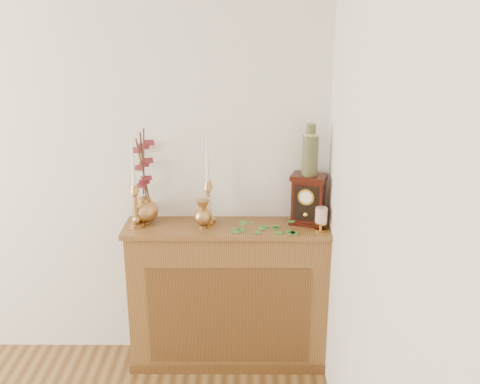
{
  "coord_description": "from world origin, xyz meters",
  "views": [
    {
      "loc": [
        1.49,
        -1.0,
        2.18
      ],
      "look_at": [
        1.47,
        2.05,
        1.16
      ],
      "focal_mm": 42.0,
      "sensor_mm": 36.0,
      "label": 1
    }
  ],
  "objects_px": {
    "candlestick_left": "(135,199)",
    "ginger_jar": "(145,179)",
    "candlestick_center": "(208,195)",
    "mantel_clock": "(308,200)",
    "bud_vase": "(203,215)",
    "ceramic_vase": "(310,152)"
  },
  "relations": [
    {
      "from": "candlestick_left",
      "to": "candlestick_center",
      "type": "height_order",
      "value": "candlestick_left"
    },
    {
      "from": "mantel_clock",
      "to": "ginger_jar",
      "type": "bearing_deg",
      "value": -164.77
    },
    {
      "from": "candlestick_center",
      "to": "bud_vase",
      "type": "bearing_deg",
      "value": -105.44
    },
    {
      "from": "candlestick_center",
      "to": "ginger_jar",
      "type": "height_order",
      "value": "ginger_jar"
    },
    {
      "from": "ceramic_vase",
      "to": "candlestick_center",
      "type": "bearing_deg",
      "value": 178.79
    },
    {
      "from": "ginger_jar",
      "to": "candlestick_center",
      "type": "bearing_deg",
      "value": -5.29
    },
    {
      "from": "ginger_jar",
      "to": "mantel_clock",
      "type": "distance_m",
      "value": 0.98
    },
    {
      "from": "candlestick_center",
      "to": "ginger_jar",
      "type": "bearing_deg",
      "value": 174.71
    },
    {
      "from": "candlestick_center",
      "to": "mantel_clock",
      "type": "distance_m",
      "value": 0.6
    },
    {
      "from": "ginger_jar",
      "to": "ceramic_vase",
      "type": "distance_m",
      "value": 0.99
    },
    {
      "from": "mantel_clock",
      "to": "bud_vase",
      "type": "bearing_deg",
      "value": -154.63
    },
    {
      "from": "bud_vase",
      "to": "mantel_clock",
      "type": "height_order",
      "value": "mantel_clock"
    },
    {
      "from": "mantel_clock",
      "to": "ceramic_vase",
      "type": "distance_m",
      "value": 0.29
    },
    {
      "from": "candlestick_center",
      "to": "bud_vase",
      "type": "relative_size",
      "value": 3.12
    },
    {
      "from": "candlestick_center",
      "to": "bud_vase",
      "type": "height_order",
      "value": "candlestick_center"
    },
    {
      "from": "candlestick_center",
      "to": "ginger_jar",
      "type": "distance_m",
      "value": 0.39
    },
    {
      "from": "candlestick_left",
      "to": "candlestick_center",
      "type": "bearing_deg",
      "value": 10.28
    },
    {
      "from": "bud_vase",
      "to": "candlestick_left",
      "type": "bearing_deg",
      "value": 177.51
    },
    {
      "from": "candlestick_left",
      "to": "bud_vase",
      "type": "xyz_separation_m",
      "value": [
        0.39,
        -0.02,
        -0.09
      ]
    },
    {
      "from": "candlestick_left",
      "to": "ginger_jar",
      "type": "bearing_deg",
      "value": 69.5
    },
    {
      "from": "bud_vase",
      "to": "mantel_clock",
      "type": "relative_size",
      "value": 0.56
    },
    {
      "from": "candlestick_center",
      "to": "mantel_clock",
      "type": "height_order",
      "value": "candlestick_center"
    }
  ]
}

